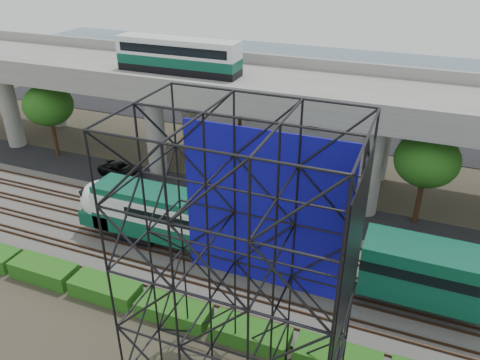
% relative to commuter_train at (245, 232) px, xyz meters
% --- Properties ---
extents(ground, '(140.00, 140.00, 0.00)m').
position_rel_commuter_train_xyz_m(ground, '(-3.20, -2.00, -2.88)').
color(ground, '#474233').
rests_on(ground, ground).
extents(ballast_bed, '(90.00, 12.00, 0.20)m').
position_rel_commuter_train_xyz_m(ballast_bed, '(-3.20, 0.00, -2.78)').
color(ballast_bed, slate).
rests_on(ballast_bed, ground).
extents(service_road, '(90.00, 5.00, 0.08)m').
position_rel_commuter_train_xyz_m(service_road, '(-3.20, 8.50, -2.84)').
color(service_road, black).
rests_on(service_road, ground).
extents(parking_lot, '(90.00, 18.00, 0.08)m').
position_rel_commuter_train_xyz_m(parking_lot, '(-3.20, 32.00, -2.84)').
color(parking_lot, black).
rests_on(parking_lot, ground).
extents(harbor_water, '(140.00, 40.00, 0.03)m').
position_rel_commuter_train_xyz_m(harbor_water, '(-3.20, 54.00, -2.87)').
color(harbor_water, '#3E5467').
rests_on(harbor_water, ground).
extents(rail_tracks, '(90.00, 9.52, 0.16)m').
position_rel_commuter_train_xyz_m(rail_tracks, '(-3.20, -0.00, -2.60)').
color(rail_tracks, '#472D1E').
rests_on(rail_tracks, ballast_bed).
extents(commuter_train, '(29.30, 3.06, 4.30)m').
position_rel_commuter_train_xyz_m(commuter_train, '(0.00, 0.00, 0.00)').
color(commuter_train, black).
rests_on(commuter_train, rail_tracks).
extents(overpass, '(80.00, 12.00, 12.40)m').
position_rel_commuter_train_xyz_m(overpass, '(-3.86, 14.00, 5.33)').
color(overpass, '#9E9B93').
rests_on(overpass, ground).
extents(scaffold_tower, '(9.36, 6.36, 15.00)m').
position_rel_commuter_train_xyz_m(scaffold_tower, '(3.66, -9.98, 4.59)').
color(scaffold_tower, black).
rests_on(scaffold_tower, ground).
extents(hedge_strip, '(34.60, 1.80, 1.20)m').
position_rel_commuter_train_xyz_m(hedge_strip, '(-2.20, -6.30, -2.32)').
color(hedge_strip, '#184E11').
rests_on(hedge_strip, ground).
extents(trees, '(40.94, 16.94, 7.69)m').
position_rel_commuter_train_xyz_m(trees, '(-7.87, 14.17, 2.69)').
color(trees, '#382314').
rests_on(trees, ground).
extents(suv, '(4.77, 2.66, 1.26)m').
position_rel_commuter_train_xyz_m(suv, '(-16.20, 8.49, -2.17)').
color(suv, black).
rests_on(suv, service_road).
extents(parked_cars, '(35.50, 9.84, 1.31)m').
position_rel_commuter_train_xyz_m(parked_cars, '(-2.15, 31.71, -2.19)').
color(parked_cars, '#BCBCBC').
rests_on(parked_cars, parking_lot).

